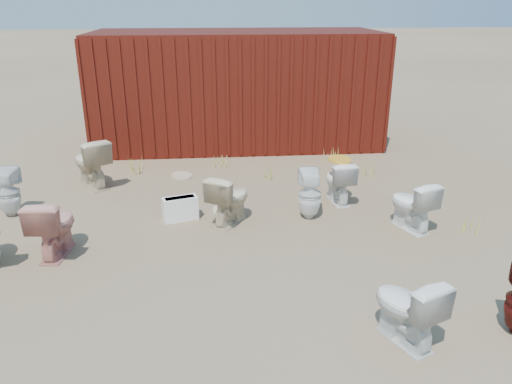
{
  "coord_description": "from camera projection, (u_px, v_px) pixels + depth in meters",
  "views": [
    {
      "loc": [
        -0.57,
        -5.76,
        3.04
      ],
      "look_at": [
        0.0,
        0.6,
        0.55
      ],
      "focal_mm": 35.0,
      "sensor_mm": 36.0,
      "label": 1
    }
  ],
  "objects": [
    {
      "name": "ground",
      "position": [
        260.0,
        248.0,
        6.5
      ],
      "size": [
        100.0,
        100.0,
        0.0
      ],
      "primitive_type": "plane",
      "color": "brown",
      "rests_on": "ground"
    },
    {
      "name": "shipping_container",
      "position": [
        237.0,
        88.0,
        10.89
      ],
      "size": [
        6.0,
        2.4,
        2.4
      ],
      "primitive_type": "cube",
      "color": "#51160D",
      "rests_on": "ground"
    },
    {
      "name": "toilet_front_pink",
      "position": [
        53.0,
        226.0,
        6.2
      ],
      "size": [
        0.52,
        0.81,
        0.78
      ],
      "primitive_type": "imported",
      "rotation": [
        0.0,
        0.0,
        3.03
      ],
      "color": "tan",
      "rests_on": "ground"
    },
    {
      "name": "toilet_front_c",
      "position": [
        406.0,
        308.0,
        4.61
      ],
      "size": [
        0.65,
        0.81,
        0.72
      ],
      "primitive_type": "imported",
      "rotation": [
        0.0,
        0.0,
        3.55
      ],
      "color": "white",
      "rests_on": "ground"
    },
    {
      "name": "toilet_front_e",
      "position": [
        412.0,
        205.0,
        6.92
      ],
      "size": [
        0.63,
        0.81,
        0.72
      ],
      "primitive_type": "imported",
      "rotation": [
        0.0,
        0.0,
        3.5
      ],
      "color": "white",
      "rests_on": "ground"
    },
    {
      "name": "toilet_back_a",
      "position": [
        8.0,
        192.0,
        7.34
      ],
      "size": [
        0.38,
        0.39,
        0.74
      ],
      "primitive_type": "imported",
      "rotation": [
        0.0,
        0.0,
        2.99
      ],
      "color": "silver",
      "rests_on": "ground"
    },
    {
      "name": "toilet_back_beige_left",
      "position": [
        91.0,
        163.0,
        8.48
      ],
      "size": [
        0.87,
        0.96,
        0.85
      ],
      "primitive_type": "imported",
      "rotation": [
        0.0,
        0.0,
        3.75
      ],
      "color": "beige",
      "rests_on": "ground"
    },
    {
      "name": "toilet_back_beige_right",
      "position": [
        229.0,
        199.0,
        7.1
      ],
      "size": [
        0.75,
        0.84,
        0.75
      ],
      "primitive_type": "imported",
      "rotation": [
        0.0,
        0.0,
        2.55
      ],
      "color": "beige",
      "rests_on": "ground"
    },
    {
      "name": "toilet_back_yellowlid",
      "position": [
        339.0,
        181.0,
        7.85
      ],
      "size": [
        0.45,
        0.72,
        0.69
      ],
      "primitive_type": "imported",
      "rotation": [
        0.0,
        0.0,
        3.24
      ],
      "color": "white",
      "rests_on": "ground"
    },
    {
      "name": "toilet_back_e",
      "position": [
        310.0,
        194.0,
        7.26
      ],
      "size": [
        0.34,
        0.34,
        0.75
      ],
      "primitive_type": "imported",
      "rotation": [
        0.0,
        0.0,
        3.14
      ],
      "color": "white",
      "rests_on": "ground"
    },
    {
      "name": "yellow_lid",
      "position": [
        340.0,
        160.0,
        7.72
      ],
      "size": [
        0.35,
        0.44,
        0.02
      ],
      "primitive_type": "ellipsoid",
      "color": "gold",
      "rests_on": "toilet_back_yellowlid"
    },
    {
      "name": "loose_tank",
      "position": [
        180.0,
        209.0,
        7.27
      ],
      "size": [
        0.54,
        0.34,
        0.35
      ],
      "primitive_type": "cube",
      "rotation": [
        0.0,
        0.0,
        0.29
      ],
      "color": "white",
      "rests_on": "ground"
    },
    {
      "name": "loose_lid_near",
      "position": [
        225.0,
        209.0,
        7.66
      ],
      "size": [
        0.47,
        0.56,
        0.02
      ],
      "primitive_type": "ellipsoid",
      "rotation": [
        0.0,
        0.0,
        -0.19
      ],
      "color": "beige",
      "rests_on": "ground"
    },
    {
      "name": "loose_lid_far",
      "position": [
        182.0,
        176.0,
        9.11
      ],
      "size": [
        0.5,
        0.57,
        0.02
      ],
      "primitive_type": "ellipsoid",
      "rotation": [
        0.0,
        0.0,
        0.37
      ],
      "color": "tan",
      "rests_on": "ground"
    },
    {
      "name": "weed_clump_a",
      "position": [
        139.0,
        164.0,
        9.31
      ],
      "size": [
        0.36,
        0.36,
        0.29
      ],
      "primitive_type": "cone",
      "color": "#A39E41",
      "rests_on": "ground"
    },
    {
      "name": "weed_clump_b",
      "position": [
        263.0,
        171.0,
        8.98
      ],
      "size": [
        0.32,
        0.32,
        0.28
      ],
      "primitive_type": "cone",
      "color": "#A39E41",
      "rests_on": "ground"
    },
    {
      "name": "weed_clump_c",
      "position": [
        366.0,
        166.0,
        9.09
      ],
      "size": [
        0.36,
        0.36,
        0.35
      ],
      "primitive_type": "cone",
      "color": "#A39E41",
      "rests_on": "ground"
    },
    {
      "name": "weed_clump_d",
      "position": [
        221.0,
        159.0,
        9.67
      ],
      "size": [
        0.3,
        0.3,
        0.24
      ],
      "primitive_type": "cone",
      "color": "#A39E41",
      "rests_on": "ground"
    },
    {
      "name": "weed_clump_e",
      "position": [
        332.0,
        156.0,
        9.85
      ],
      "size": [
        0.34,
        0.34,
        0.26
      ],
      "primitive_type": "cone",
      "color": "#A39E41",
      "rests_on": "ground"
    },
    {
      "name": "weed_clump_f",
      "position": [
        471.0,
        222.0,
        6.94
      ],
      "size": [
        0.28,
        0.28,
        0.26
      ],
      "primitive_type": "cone",
      "color": "#A39E41",
      "rests_on": "ground"
    }
  ]
}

